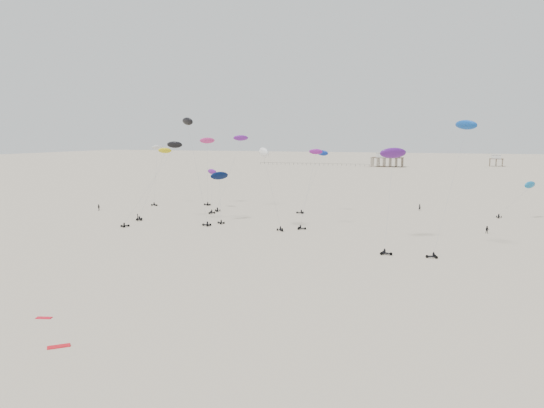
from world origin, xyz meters
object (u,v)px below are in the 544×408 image
at_px(pavilion_small, 496,161).
at_px(spectator_0, 138,221).
at_px(rig_0, 521,193).
at_px(rig_8, 220,184).
at_px(rig_4, 234,159).
at_px(pavilion_main, 387,161).

distance_m(pavilion_small, spectator_0, 300.36).
bearing_deg(spectator_0, rig_0, -101.38).
xyz_separation_m(pavilion_small, rig_8, (-79.13, -276.77, 5.92)).
bearing_deg(spectator_0, rig_4, -57.21).
height_order(pavilion_small, rig_4, rig_4).
bearing_deg(rig_0, spectator_0, 31.79).
bearing_deg(spectator_0, rig_8, -103.32).
bearing_deg(pavilion_small, rig_4, -108.54).
bearing_deg(rig_0, rig_8, 32.30).
xyz_separation_m(rig_0, rig_4, (-76.89, -6.79, 7.89)).
relative_size(pavilion_main, spectator_0, 9.55).
bearing_deg(rig_4, pavilion_small, -123.88).
relative_size(rig_4, rig_8, 1.79).
relative_size(rig_0, spectator_0, 4.75).
xyz_separation_m(pavilion_small, rig_0, (-8.30, -247.22, 3.08)).
height_order(rig_4, rig_8, rig_4).
relative_size(rig_8, spectator_0, 5.68).
relative_size(pavilion_main, pavilion_small, 2.33).
height_order(pavilion_main, spectator_0, pavilion_main).
distance_m(pavilion_main, rig_4, 224.76).
relative_size(pavilion_small, rig_0, 0.86).
distance_m(rig_0, spectator_0, 97.34).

